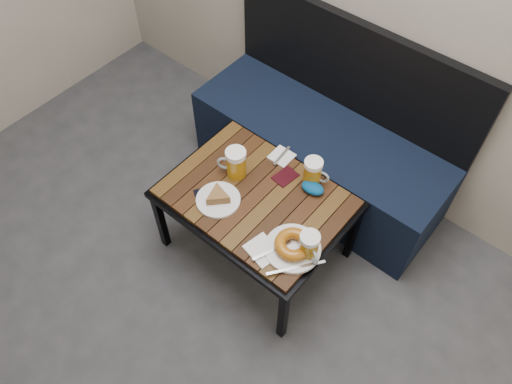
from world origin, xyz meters
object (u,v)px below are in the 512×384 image
Objects in this scene: beer_mug_centre at (313,172)px; bench at (322,149)px; knit_pouch at (313,188)px; plate_bagel at (293,246)px; passport_navy at (207,194)px; beer_mug_right at (309,246)px; plate_pie at (218,198)px; cafe_table at (256,201)px; passport_burgundy at (285,176)px; beer_mug_left at (235,163)px.

bench is at bearing 101.50° from beer_mug_centre.
knit_pouch is at bearing -66.27° from beer_mug_centre.
knit_pouch is (-0.12, 0.30, -0.00)m from plate_bagel.
beer_mug_centre is at bearing 80.19° from passport_navy.
beer_mug_right is 0.46× the size of plate_bagel.
plate_bagel is (0.41, 0.01, 0.00)m from plate_pie.
passport_burgundy reaches higher than cafe_table.
passport_navy is at bearing -137.98° from knit_pouch.
plate_bagel reaches higher than passport_navy.
passport_burgundy is at bearing 64.02° from plate_pie.
beer_mug_right is 1.27× the size of passport_navy.
bench is 0.48m from beer_mug_centre.
plate_pie is (-0.26, -0.36, -0.05)m from beer_mug_centre.
bench is 0.50m from knit_pouch.
beer_mug_right is 0.48m from plate_pie.
beer_mug_left is 0.76× the size of plate_pie.
beer_mug_left reaches higher than beer_mug_right.
beer_mug_centre is 1.29× the size of passport_navy.
passport_burgundy is (0.04, 0.17, 0.05)m from cafe_table.
bench reaches higher than beer_mug_left.
cafe_table is 0.27m from knit_pouch.
plate_bagel is (0.46, -0.16, -0.05)m from beer_mug_left.
bench reaches higher than cafe_table.
plate_bagel is at bearing -65.30° from bench.
bench is 12.89× the size of knit_pouch.
passport_navy is (-0.33, -0.37, -0.07)m from beer_mug_centre.
passport_navy is 0.99× the size of knit_pouch.
plate_bagel is at bearing 1.79° from plate_pie.
bench is 0.83m from beer_mug_right.
bench is 13.08× the size of passport_navy.
beer_mug_right is at bearing 136.81° from beer_mug_left.
plate_bagel reaches higher than knit_pouch.
plate_bagel is 2.59× the size of passport_burgundy.
beer_mug_left is 0.52× the size of plate_bagel.
cafe_table is 2.87× the size of plate_bagel.
knit_pouch reaches higher than passport_navy.
beer_mug_centre is 0.47× the size of plate_bagel.
plate_bagel is (0.32, -0.70, 0.23)m from bench.
beer_mug_right is 0.08m from plate_bagel.
beer_mug_right is 1.20× the size of passport_burgundy.
beer_mug_right is (0.22, -0.33, -0.00)m from beer_mug_centre.
cafe_table is 7.85× the size of passport_navy.
bench reaches higher than beer_mug_centre.
passport_burgundy is at bearing 132.23° from plate_bagel.
passport_navy is at bearing -102.05° from bench.
beer_mug_left reaches higher than knit_pouch.
beer_mug_left reaches higher than plate_bagel.
passport_burgundy is (0.06, -0.41, 0.20)m from bench.
plate_pie reaches higher than knit_pouch.
bench is 6.93× the size of plate_pie.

